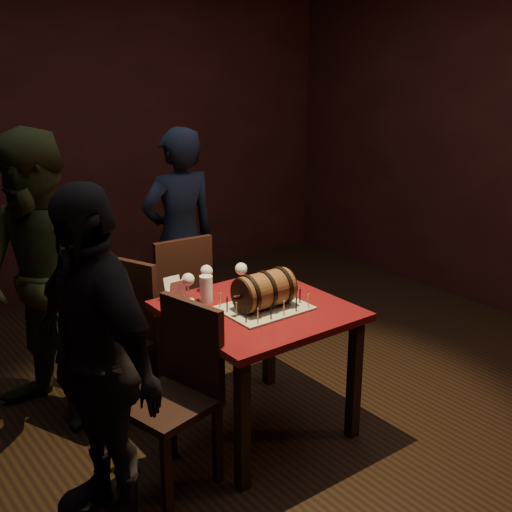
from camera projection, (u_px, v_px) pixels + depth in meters
name	position (u px, v px, depth m)	size (l,w,h in m)	color
room_shell	(265.00, 180.00, 3.53)	(5.04, 5.04, 2.80)	black
pub_table	(258.00, 326.00, 3.51)	(0.90, 0.90, 0.75)	#4E0D11
cake_board	(264.00, 308.00, 3.45)	(0.45, 0.35, 0.01)	#A39C84
barrel_cake	(264.00, 290.00, 3.42)	(0.36, 0.21, 0.21)	brown
birthday_candles	(264.00, 300.00, 3.43)	(0.40, 0.30, 0.09)	#EED48E
wine_glass_left	(188.00, 281.00, 3.53)	(0.07, 0.07, 0.16)	silver
wine_glass_mid	(206.00, 272.00, 3.67)	(0.07, 0.07, 0.16)	silver
wine_glass_right	(241.00, 270.00, 3.71)	(0.07, 0.07, 0.16)	silver
pint_of_ale	(206.00, 289.00, 3.53)	(0.07, 0.07, 0.15)	silver
menu_card	(175.00, 290.00, 3.54)	(0.10, 0.05, 0.13)	white
chair_back	(178.00, 294.00, 4.29)	(0.43, 0.43, 0.93)	black
chair_left_rear	(119.00, 331.00, 3.73)	(0.52, 0.52, 0.93)	black
chair_left_front	(179.00, 385.00, 3.13)	(0.48, 0.48, 0.93)	black
person_back	(180.00, 238.00, 4.61)	(0.58, 0.38, 1.59)	black
person_left_rear	(42.00, 283.00, 3.55)	(0.83, 0.64, 1.70)	#373D1E
person_left_front	(94.00, 361.00, 2.78)	(0.93, 0.39, 1.59)	black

